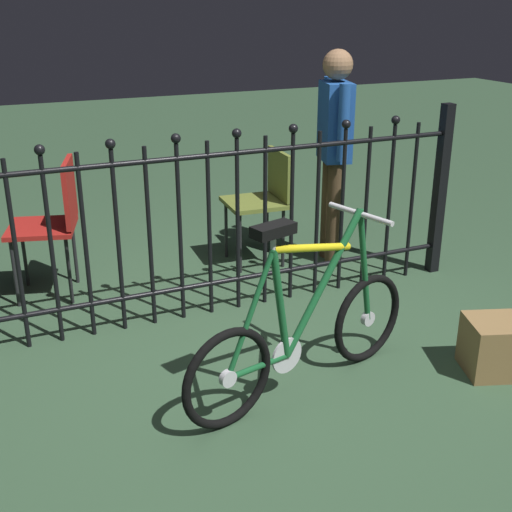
% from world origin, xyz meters
% --- Properties ---
extents(ground_plane, '(20.00, 20.00, 0.00)m').
position_xyz_m(ground_plane, '(0.00, 0.00, 0.00)').
color(ground_plane, '#324F35').
extents(iron_fence, '(3.36, 0.07, 1.17)m').
position_xyz_m(iron_fence, '(-0.05, 0.75, 0.59)').
color(iron_fence, black).
rests_on(iron_fence, ground).
extents(bicycle, '(1.37, 0.50, 0.91)m').
position_xyz_m(bicycle, '(0.09, -0.24, 0.32)').
color(bicycle, black).
rests_on(bicycle, ground).
extents(chair_olive, '(0.43, 0.43, 0.81)m').
position_xyz_m(chair_olive, '(0.63, 1.40, 0.50)').
color(chair_olive, black).
rests_on(chair_olive, ground).
extents(chair_red, '(0.50, 0.50, 0.88)m').
position_xyz_m(chair_red, '(-0.82, 1.41, 0.53)').
color(chair_red, black).
rests_on(chair_red, ground).
extents(person_visitor, '(0.25, 0.46, 1.50)m').
position_xyz_m(person_visitor, '(1.08, 1.23, 0.88)').
color(person_visitor, '#4C3823').
rests_on(person_visitor, ground).
extents(display_crate, '(0.35, 0.35, 0.29)m').
position_xyz_m(display_crate, '(1.07, -0.48, 0.14)').
color(display_crate, olive).
rests_on(display_crate, ground).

